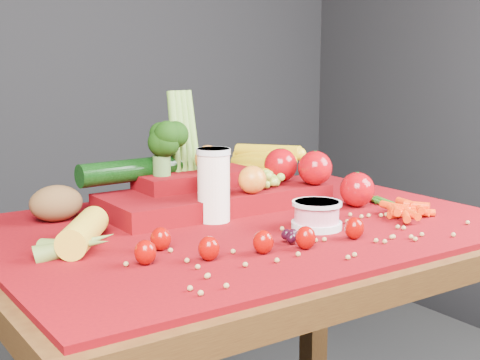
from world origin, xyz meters
TOP-DOWN VIEW (x-y plane):
  - table at (0.00, 0.00)m, footprint 1.10×0.80m
  - red_cloth at (0.00, 0.00)m, footprint 1.05×0.75m
  - milk_glass at (-0.05, 0.05)m, footprint 0.07×0.07m
  - yogurt_bowl at (0.09, -0.12)m, footprint 0.10×0.10m
  - strawberry_scatter at (-0.13, -0.17)m, footprint 0.44×0.18m
  - dark_grape_cluster at (-0.00, -0.17)m, footprint 0.06×0.05m
  - soybean_scatter at (0.00, -0.20)m, footprint 0.84×0.24m
  - corn_ear at (-0.37, -0.01)m, footprint 0.25×0.27m
  - potato at (-0.32, 0.24)m, footprint 0.11×0.08m
  - baby_carrot_pile at (0.31, -0.15)m, footprint 0.17×0.17m
  - green_bean_pile at (0.38, -0.01)m, footprint 0.14×0.12m
  - produce_mound at (0.05, 0.16)m, footprint 0.61×0.37m

SIDE VIEW (x-z plane):
  - table at x=0.00m, z-range 0.28..1.03m
  - red_cloth at x=0.00m, z-range 0.75..0.76m
  - soybean_scatter at x=0.00m, z-range 0.76..0.77m
  - green_bean_pile at x=0.38m, z-range 0.76..0.77m
  - dark_grape_cluster at x=0.00m, z-range 0.76..0.79m
  - baby_carrot_pile at x=0.31m, z-range 0.76..0.79m
  - corn_ear at x=-0.37m, z-range 0.76..0.81m
  - strawberry_scatter at x=-0.13m, z-range 0.76..0.81m
  - yogurt_bowl at x=0.09m, z-range 0.76..0.82m
  - potato at x=-0.32m, z-range 0.76..0.84m
  - produce_mound at x=0.05m, z-range 0.69..0.95m
  - milk_glass at x=-0.05m, z-range 0.77..0.92m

